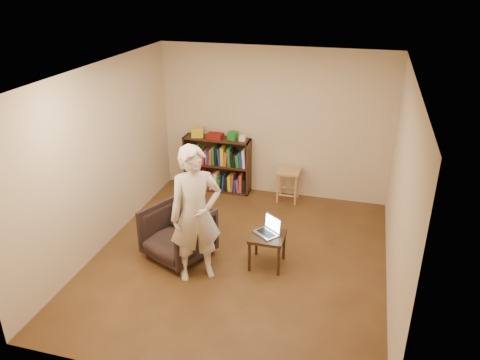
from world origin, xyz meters
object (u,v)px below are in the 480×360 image
(armchair, at_px, (178,233))
(person, at_px, (196,215))
(laptop, at_px, (269,229))
(side_table, at_px, (267,240))
(stool, at_px, (289,176))
(bookshelf, at_px, (218,167))

(armchair, xyz_separation_m, person, (0.42, -0.36, 0.54))
(laptop, bearing_deg, side_table, -56.06)
(stool, xyz_separation_m, side_table, (0.07, -2.03, -0.08))
(armchair, bearing_deg, side_table, 29.90)
(stool, height_order, laptop, laptop)
(armchair, bearing_deg, laptop, 32.73)
(stool, height_order, person, person)
(side_table, relative_size, laptop, 1.17)
(bookshelf, xyz_separation_m, side_table, (1.39, -2.13, -0.05))
(stool, distance_m, side_table, 2.03)
(bookshelf, height_order, armchair, bookshelf)
(side_table, bearing_deg, person, -150.15)
(stool, xyz_separation_m, laptop, (0.08, -1.97, 0.06))
(side_table, height_order, person, person)
(bookshelf, height_order, person, person)
(stool, xyz_separation_m, armchair, (-1.18, -2.15, -0.09))
(bookshelf, distance_m, side_table, 2.54)
(bookshelf, distance_m, armchair, 2.25)
(bookshelf, height_order, laptop, bookshelf)
(armchair, xyz_separation_m, side_table, (1.25, 0.12, 0.01))
(bookshelf, relative_size, stool, 2.08)
(laptop, xyz_separation_m, person, (-0.83, -0.54, 0.39))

